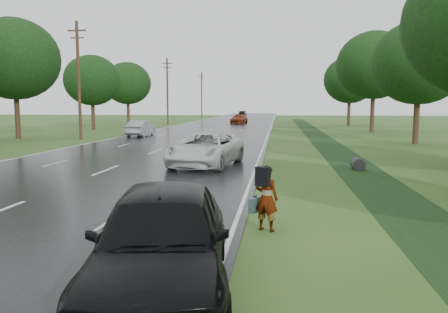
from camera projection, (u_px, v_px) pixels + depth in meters
name	position (u px, v px, depth m)	size (l,w,h in m)	color
road	(218.00, 128.00, 56.37)	(14.00, 180.00, 0.04)	black
edge_stripe_east	(270.00, 128.00, 55.53)	(0.12, 180.00, 0.01)	silver
edge_stripe_west	(167.00, 127.00, 57.20)	(0.12, 180.00, 0.01)	silver
center_line	(218.00, 127.00, 56.36)	(0.12, 180.00, 0.01)	silver
drainage_ditch	(334.00, 150.00, 29.04)	(2.20, 120.00, 0.56)	black
utility_pole_mid	(79.00, 79.00, 37.18)	(1.60, 0.26, 10.00)	#3C2618
utility_pole_far	(167.00, 90.00, 66.74)	(1.60, 0.26, 10.00)	#3C2618
utility_pole_distant	(202.00, 94.00, 96.29)	(1.60, 0.26, 10.00)	#3C2618
tree_east_c	(419.00, 63.00, 32.70)	(7.00, 7.00, 9.29)	#3C2618
tree_east_d	(374.00, 65.00, 46.42)	(8.00, 8.00, 10.76)	#3C2618
tree_east_f	(350.00, 80.00, 60.34)	(7.20, 7.20, 9.62)	#3C2618
tree_west_c	(14.00, 59.00, 37.70)	(7.80, 7.80, 10.43)	#3C2618
tree_west_d	(92.00, 80.00, 51.52)	(6.60, 6.60, 8.80)	#3C2618
tree_west_f	(128.00, 83.00, 65.35)	(7.00, 7.00, 9.29)	#3C2618
pedestrian	(265.00, 197.00, 10.44)	(0.78, 0.81, 1.60)	#A5998C
white_pickup	(206.00, 149.00, 21.40)	(2.66, 5.78, 1.61)	silver
dark_sedan	(163.00, 239.00, 6.92)	(2.07, 5.15, 1.75)	black
silver_sedan	(141.00, 128.00, 41.17)	(1.58, 4.54, 1.49)	gray
far_car_red	(239.00, 119.00, 67.60)	(2.03, 5.00, 1.45)	maroon
far_car_dark	(243.00, 114.00, 107.32)	(1.42, 4.06, 1.34)	black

